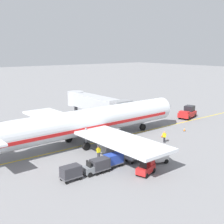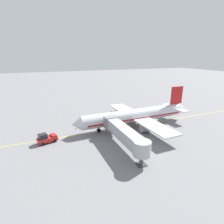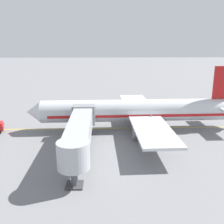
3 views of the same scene
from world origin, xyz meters
TOP-DOWN VIEW (x-y plane):
  - ground_plane at (0.00, 0.00)m, footprint 400.00×400.00m
  - gate_lead_in_line at (0.00, 0.00)m, footprint 0.24×80.00m
  - parked_airliner at (-0.41, 1.62)m, footprint 30.11×37.27m
  - jet_bridge at (-11.20, 10.64)m, footprint 17.54×3.50m
  - pushback_tractor at (-1.70, 26.48)m, footprint 3.26×4.82m
  - baggage_tug_lead at (11.15, 4.31)m, footprint 1.92×2.75m
  - baggage_tug_trailing at (9.00, -3.56)m, footprint 1.38×2.55m
  - baggage_tug_spare at (12.63, 0.79)m, footprint 1.93×2.75m
  - baggage_cart_front at (9.05, 2.33)m, footprint 1.31×2.90m
  - baggage_cart_second_in_train at (8.77, -0.72)m, footprint 1.31×2.90m
  - baggage_cart_third_in_train at (9.08, -2.91)m, footprint 1.31×2.90m
  - baggage_cart_tail_end at (8.90, -6.52)m, footprint 1.31×2.90m
  - ground_crew_wing_walker at (5.66, -0.64)m, footprint 0.32×0.72m
  - ground_crew_loader at (6.24, 10.83)m, footprint 0.72×0.24m
  - safety_cone_nose_left at (4.17, 12.68)m, footprint 0.36×0.36m
  - safety_cone_nose_right at (4.07, 18.25)m, footprint 0.36×0.36m

SIDE VIEW (x-z plane):
  - ground_plane at x=0.00m, z-range 0.00..0.00m
  - gate_lead_in_line at x=0.00m, z-range 0.00..0.01m
  - safety_cone_nose_left at x=4.17m, z-range -0.01..0.58m
  - safety_cone_nose_right at x=4.07m, z-range -0.01..0.58m
  - baggage_tug_lead at x=11.15m, z-range -0.10..1.52m
  - baggage_tug_trailing at x=9.00m, z-range -0.10..1.52m
  - baggage_tug_spare at x=12.63m, z-range -0.10..1.52m
  - baggage_cart_front at x=9.05m, z-range 0.16..1.74m
  - baggage_cart_second_in_train at x=8.77m, z-range 0.16..1.74m
  - baggage_cart_third_in_train at x=9.08m, z-range 0.16..1.74m
  - baggage_cart_tail_end at x=8.90m, z-range 0.16..1.74m
  - ground_crew_wing_walker at x=5.66m, z-range 0.11..1.80m
  - ground_crew_loader at x=6.24m, z-range 0.11..1.80m
  - pushback_tractor at x=-1.70m, z-range -0.10..2.30m
  - parked_airliner at x=-0.41m, z-range -2.13..8.50m
  - jet_bridge at x=-11.20m, z-range 0.97..5.95m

